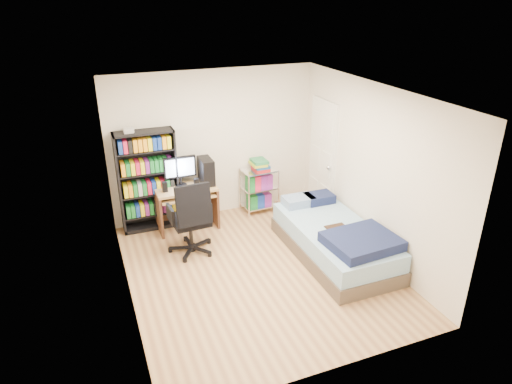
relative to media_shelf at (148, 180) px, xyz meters
name	(u,v)px	position (x,y,z in m)	size (l,w,h in m)	color
room	(258,189)	(1.16, -1.84, 0.40)	(3.58, 4.08, 2.58)	tan
media_shelf	(148,180)	(0.00, 0.00, 0.00)	(0.93, 0.31, 1.72)	black
computer_desk	(191,189)	(0.65, -0.18, -0.20)	(0.96, 0.56, 1.21)	tan
office_chair	(192,230)	(0.43, -1.03, -0.48)	(0.73, 0.73, 1.17)	black
wire_cart	(259,178)	(1.89, -0.07, -0.22)	(0.62, 0.46, 0.96)	white
bed	(335,240)	(2.36, -1.91, -0.58)	(1.08, 2.16, 0.62)	brown
door	(322,158)	(2.89, -0.49, 0.15)	(0.12, 0.80, 2.00)	white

